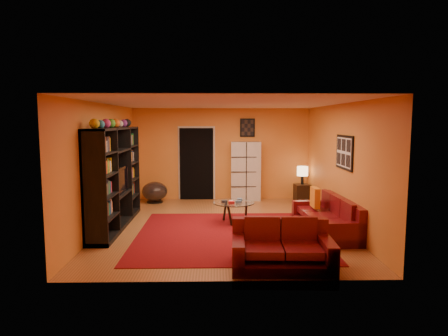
{
  "coord_description": "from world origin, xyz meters",
  "views": [
    {
      "loc": [
        -0.15,
        -8.37,
        2.23
      ],
      "look_at": [
        0.03,
        0.1,
        1.24
      ],
      "focal_mm": 32.0,
      "sensor_mm": 36.0,
      "label": 1
    }
  ],
  "objects_px": {
    "tv": "(117,180)",
    "loveseat": "(281,248)",
    "table_lamp": "(302,172)",
    "storage_cabinet": "(246,171)",
    "sofa": "(330,219)",
    "bowl_chair": "(155,192)",
    "side_table": "(302,193)",
    "entertainment_unit": "(115,178)",
    "coffee_table": "(234,204)"
  },
  "relations": [
    {
      "from": "coffee_table",
      "to": "side_table",
      "type": "bearing_deg",
      "value": 48.25
    },
    {
      "from": "tv",
      "to": "bowl_chair",
      "type": "xyz_separation_m",
      "value": [
        0.39,
        2.51,
        -0.69
      ]
    },
    {
      "from": "entertainment_unit",
      "to": "sofa",
      "type": "relative_size",
      "value": 1.39
    },
    {
      "from": "sofa",
      "to": "side_table",
      "type": "height_order",
      "value": "sofa"
    },
    {
      "from": "sofa",
      "to": "bowl_chair",
      "type": "distance_m",
      "value": 5.02
    },
    {
      "from": "tv",
      "to": "bowl_chair",
      "type": "relative_size",
      "value": 1.35
    },
    {
      "from": "tv",
      "to": "coffee_table",
      "type": "relative_size",
      "value": 1.04
    },
    {
      "from": "entertainment_unit",
      "to": "side_table",
      "type": "bearing_deg",
      "value": 28.69
    },
    {
      "from": "bowl_chair",
      "to": "side_table",
      "type": "distance_m",
      "value": 4.07
    },
    {
      "from": "tv",
      "to": "side_table",
      "type": "height_order",
      "value": "tv"
    },
    {
      "from": "entertainment_unit",
      "to": "storage_cabinet",
      "type": "bearing_deg",
      "value": 43.28
    },
    {
      "from": "loveseat",
      "to": "coffee_table",
      "type": "height_order",
      "value": "loveseat"
    },
    {
      "from": "tv",
      "to": "side_table",
      "type": "relative_size",
      "value": 1.9
    },
    {
      "from": "entertainment_unit",
      "to": "bowl_chair",
      "type": "height_order",
      "value": "entertainment_unit"
    },
    {
      "from": "loveseat",
      "to": "storage_cabinet",
      "type": "bearing_deg",
      "value": 4.36
    },
    {
      "from": "loveseat",
      "to": "side_table",
      "type": "height_order",
      "value": "loveseat"
    },
    {
      "from": "entertainment_unit",
      "to": "tv",
      "type": "relative_size",
      "value": 3.15
    },
    {
      "from": "entertainment_unit",
      "to": "tv",
      "type": "xyz_separation_m",
      "value": [
        0.05,
        -0.01,
        -0.06
      ]
    },
    {
      "from": "tv",
      "to": "table_lamp",
      "type": "distance_m",
      "value": 5.11
    },
    {
      "from": "entertainment_unit",
      "to": "table_lamp",
      "type": "distance_m",
      "value": 5.15
    },
    {
      "from": "loveseat",
      "to": "bowl_chair",
      "type": "distance_m",
      "value": 5.61
    },
    {
      "from": "storage_cabinet",
      "to": "side_table",
      "type": "bearing_deg",
      "value": -10.13
    },
    {
      "from": "bowl_chair",
      "to": "sofa",
      "type": "bearing_deg",
      "value": -37.73
    },
    {
      "from": "entertainment_unit",
      "to": "storage_cabinet",
      "type": "distance_m",
      "value": 4.09
    },
    {
      "from": "tv",
      "to": "bowl_chair",
      "type": "height_order",
      "value": "tv"
    },
    {
      "from": "tv",
      "to": "storage_cabinet",
      "type": "xyz_separation_m",
      "value": [
        2.92,
        2.81,
        -0.16
      ]
    },
    {
      "from": "coffee_table",
      "to": "bowl_chair",
      "type": "xyz_separation_m",
      "value": [
        -2.08,
        2.27,
        -0.11
      ]
    },
    {
      "from": "tv",
      "to": "sofa",
      "type": "xyz_separation_m",
      "value": [
        4.36,
        -0.56,
        -0.71
      ]
    },
    {
      "from": "storage_cabinet",
      "to": "sofa",
      "type": "bearing_deg",
      "value": -64.89
    },
    {
      "from": "storage_cabinet",
      "to": "table_lamp",
      "type": "distance_m",
      "value": 1.57
    },
    {
      "from": "sofa",
      "to": "loveseat",
      "type": "distance_m",
      "value": 2.24
    },
    {
      "from": "tv",
      "to": "loveseat",
      "type": "xyz_separation_m",
      "value": [
        3.09,
        -2.4,
        -0.71
      ]
    },
    {
      "from": "sofa",
      "to": "loveseat",
      "type": "relative_size",
      "value": 1.38
    },
    {
      "from": "loveseat",
      "to": "coffee_table",
      "type": "xyz_separation_m",
      "value": [
        -0.62,
        2.65,
        0.13
      ]
    },
    {
      "from": "storage_cabinet",
      "to": "side_table",
      "type": "height_order",
      "value": "storage_cabinet"
    },
    {
      "from": "loveseat",
      "to": "bowl_chair",
      "type": "relative_size",
      "value": 2.22
    },
    {
      "from": "entertainment_unit",
      "to": "sofa",
      "type": "bearing_deg",
      "value": -7.42
    },
    {
      "from": "bowl_chair",
      "to": "side_table",
      "type": "bearing_deg",
      "value": -0.44
    },
    {
      "from": "side_table",
      "to": "table_lamp",
      "type": "relative_size",
      "value": 1.0
    },
    {
      "from": "entertainment_unit",
      "to": "storage_cabinet",
      "type": "xyz_separation_m",
      "value": [
        2.97,
        2.8,
        -0.22
      ]
    },
    {
      "from": "entertainment_unit",
      "to": "side_table",
      "type": "distance_m",
      "value": 5.2
    },
    {
      "from": "storage_cabinet",
      "to": "side_table",
      "type": "xyz_separation_m",
      "value": [
        1.54,
        -0.33,
        -0.58
      ]
    },
    {
      "from": "table_lamp",
      "to": "entertainment_unit",
      "type": "bearing_deg",
      "value": -151.31
    },
    {
      "from": "loveseat",
      "to": "side_table",
      "type": "xyz_separation_m",
      "value": [
        1.37,
        4.88,
        -0.03
      ]
    },
    {
      "from": "loveseat",
      "to": "coffee_table",
      "type": "bearing_deg",
      "value": 15.77
    },
    {
      "from": "sofa",
      "to": "table_lamp",
      "type": "relative_size",
      "value": 4.34
    },
    {
      "from": "side_table",
      "to": "bowl_chair",
      "type": "bearing_deg",
      "value": 179.56
    },
    {
      "from": "coffee_table",
      "to": "side_table",
      "type": "height_order",
      "value": "side_table"
    },
    {
      "from": "storage_cabinet",
      "to": "entertainment_unit",
      "type": "bearing_deg",
      "value": -134.68
    },
    {
      "from": "table_lamp",
      "to": "storage_cabinet",
      "type": "bearing_deg",
      "value": 167.84
    }
  ]
}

